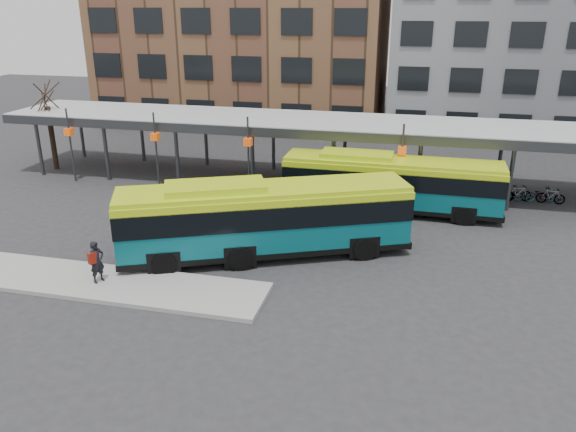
# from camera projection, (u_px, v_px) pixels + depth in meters

# --- Properties ---
(ground) EXTENTS (120.00, 120.00, 0.00)m
(ground) POSITION_uv_depth(u_px,v_px,m) (250.00, 267.00, 24.97)
(ground) COLOR #28282B
(ground) RESTS_ON ground
(boarding_island) EXTENTS (14.00, 3.00, 0.18)m
(boarding_island) POSITION_uv_depth(u_px,v_px,m) (102.00, 283.00, 23.41)
(boarding_island) COLOR gray
(boarding_island) RESTS_ON ground
(canopy) EXTENTS (40.00, 6.53, 4.80)m
(canopy) POSITION_uv_depth(u_px,v_px,m) (308.00, 124.00, 35.29)
(canopy) COLOR #999B9E
(canopy) RESTS_ON ground
(tree) EXTENTS (1.64, 1.64, 5.60)m
(tree) POSITION_uv_depth(u_px,v_px,m) (52.00, 135.00, 38.94)
(tree) COLOR black
(tree) RESTS_ON ground
(building_brick) EXTENTS (26.00, 14.00, 22.00)m
(building_brick) POSITION_uv_depth(u_px,v_px,m) (245.00, 3.00, 52.32)
(building_brick) COLOR brown
(building_brick) RESTS_ON ground
(building_grey) EXTENTS (24.00, 14.00, 20.00)m
(building_grey) POSITION_uv_depth(u_px,v_px,m) (542.00, 16.00, 47.01)
(building_grey) COLOR slate
(building_grey) RESTS_ON ground
(bus_front) EXTENTS (13.16, 7.93, 3.63)m
(bus_front) POSITION_uv_depth(u_px,v_px,m) (264.00, 217.00, 25.53)
(bus_front) COLOR #08535C
(bus_front) RESTS_ON ground
(bus_rear) EXTENTS (11.94, 2.84, 3.28)m
(bus_rear) POSITION_uv_depth(u_px,v_px,m) (390.00, 182.00, 31.15)
(bus_rear) COLOR #08535C
(bus_rear) RESTS_ON ground
(pedestrian) EXTENTS (0.66, 0.77, 1.79)m
(pedestrian) POSITION_uv_depth(u_px,v_px,m) (97.00, 262.00, 23.00)
(pedestrian) COLOR black
(pedestrian) RESTS_ON boarding_island
(bike_rack) EXTENTS (5.11, 1.47, 1.07)m
(bike_rack) POSITION_uv_depth(u_px,v_px,m) (516.00, 194.00, 33.08)
(bike_rack) COLOR slate
(bike_rack) RESTS_ON ground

